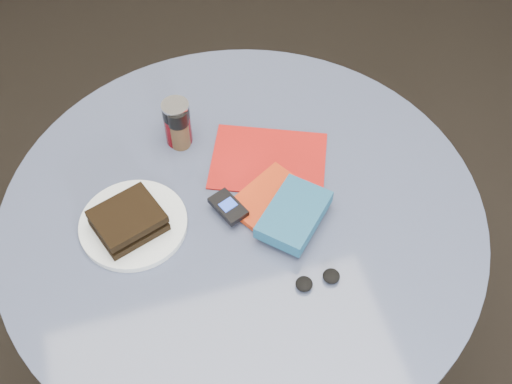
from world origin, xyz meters
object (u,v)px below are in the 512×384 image
object	(u,v)px
table	(243,252)
novel	(294,214)
sandwich	(128,221)
red_book	(269,199)
mp3_player	(228,207)
pepper_grinder	(179,127)
headphones	(318,280)
plate	(133,224)
soda_can	(177,123)
magazine	(268,161)

from	to	relation	value
table	novel	distance (m)	0.22
sandwich	red_book	size ratio (longest dim) A/B	0.99
table	mp3_player	size ratio (longest dim) A/B	10.93
novel	pepper_grinder	bearing A→B (deg)	76.83
sandwich	mp3_player	distance (m)	0.20
mp3_player	headphones	world-z (taller)	mp3_player
novel	plate	bearing A→B (deg)	119.47
soda_can	magazine	world-z (taller)	soda_can
sandwich	pepper_grinder	size ratio (longest dim) A/B	1.48
table	red_book	size ratio (longest dim) A/B	6.34
pepper_grinder	table	bearing A→B (deg)	-68.56
table	pepper_grinder	distance (m)	0.31
soda_can	headphones	xyz separation A→B (m)	(0.18, -0.43, -0.05)
novel	headphones	size ratio (longest dim) A/B	1.75
magazine	mp3_player	size ratio (longest dim) A/B	2.70
soda_can	mp3_player	distance (m)	0.23
soda_can	pepper_grinder	size ratio (longest dim) A/B	1.06
plate	magazine	xyz separation A→B (m)	(0.31, 0.09, -0.00)
sandwich	headphones	distance (m)	0.39
sandwich	novel	xyz separation A→B (m)	(0.32, -0.07, -0.00)
red_book	headphones	size ratio (longest dim) A/B	1.77
sandwich	pepper_grinder	bearing A→B (deg)	54.06
sandwich	soda_can	distance (m)	0.26
pepper_grinder	mp3_player	world-z (taller)	pepper_grinder
sandwich	red_book	xyz separation A→B (m)	(0.29, -0.01, -0.03)
table	pepper_grinder	bearing A→B (deg)	111.44
soda_can	table	bearing A→B (deg)	-69.57
novel	headphones	bearing A→B (deg)	-134.64
sandwich	novel	bearing A→B (deg)	-12.96
plate	pepper_grinder	world-z (taller)	pepper_grinder
mp3_player	headphones	xyz separation A→B (m)	(0.12, -0.20, -0.01)
novel	headphones	world-z (taller)	novel
table	headphones	distance (m)	0.28
mp3_player	plate	bearing A→B (deg)	173.29
table	plate	size ratio (longest dim) A/B	4.60
plate	headphones	world-z (taller)	headphones
pepper_grinder	novel	distance (m)	0.33
soda_can	headphones	distance (m)	0.47
table	magazine	world-z (taller)	magazine
sandwich	pepper_grinder	world-z (taller)	pepper_grinder
pepper_grinder	magazine	size ratio (longest dim) A/B	0.43
magazine	novel	bearing A→B (deg)	-66.95
plate	headphones	xyz separation A→B (m)	(0.31, -0.22, 0.00)
pepper_grinder	red_book	xyz separation A→B (m)	(0.14, -0.21, -0.04)
magazine	mp3_player	world-z (taller)	mp3_player
plate	mp3_player	xyz separation A→B (m)	(0.19, -0.02, 0.02)
table	novel	xyz separation A→B (m)	(0.09, -0.06, 0.20)
plate	pepper_grinder	bearing A→B (deg)	54.22
red_book	novel	distance (m)	0.08
soda_can	red_book	distance (m)	0.27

